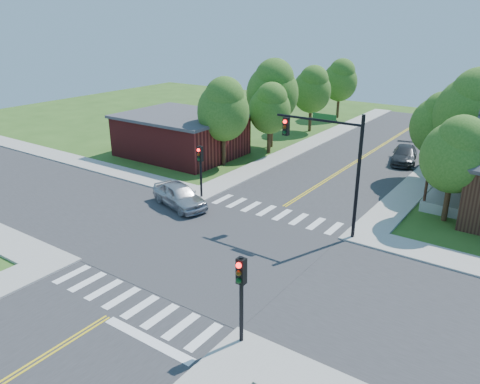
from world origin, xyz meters
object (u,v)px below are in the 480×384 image
Objects in this scene: signal_mast_ne at (331,153)px; signal_pole_nw at (200,162)px; car_silver at (180,196)px; car_dgrey at (404,155)px; signal_pole_se at (241,284)px.

signal_mast_ne is 9.76m from signal_pole_nw.
signal_mast_ne is at bearing -60.44° from car_silver.
signal_mast_ne reaches higher than car_silver.
signal_pole_nw reaches higher than car_dgrey.
signal_mast_ne is 17.19m from car_dgrey.
signal_pole_se is 15.84m from signal_pole_nw.
signal_pole_nw is 19.11m from car_dgrey.
car_dgrey is (-2.10, 27.89, -1.96)m from signal_pole_se.
signal_pole_se is at bearing -45.00° from signal_pole_nw.
signal_mast_ne is 1.42× the size of car_silver.
car_dgrey is (9.10, 16.69, -1.96)m from signal_pole_nw.
signal_pole_se is 0.73× the size of car_dgrey.
signal_pole_nw is at bearing 135.00° from signal_pole_se.
signal_pole_se and signal_pole_nw have the same top height.
signal_pole_se is 14.68m from car_silver.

